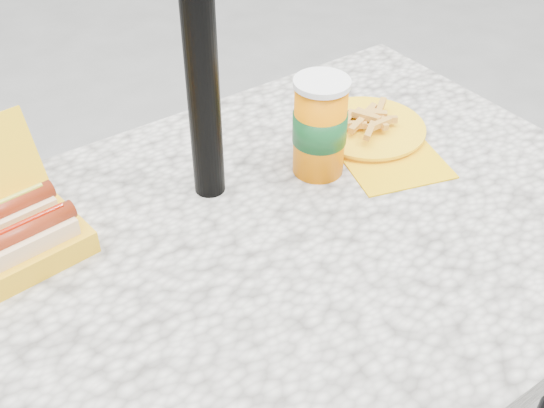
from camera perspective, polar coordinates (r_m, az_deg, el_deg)
picnic_table at (r=1.10m, az=-0.52°, el=-7.38°), size 1.20×0.80×0.75m
hotdog_box at (r=1.05m, az=-21.48°, el=-2.63°), size 0.23×0.21×0.17m
fries_plate at (r=1.26m, az=8.07°, el=6.21°), size 0.23×0.30×0.04m
soda_cup at (r=1.12m, az=4.02°, el=6.46°), size 0.09×0.09×0.17m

